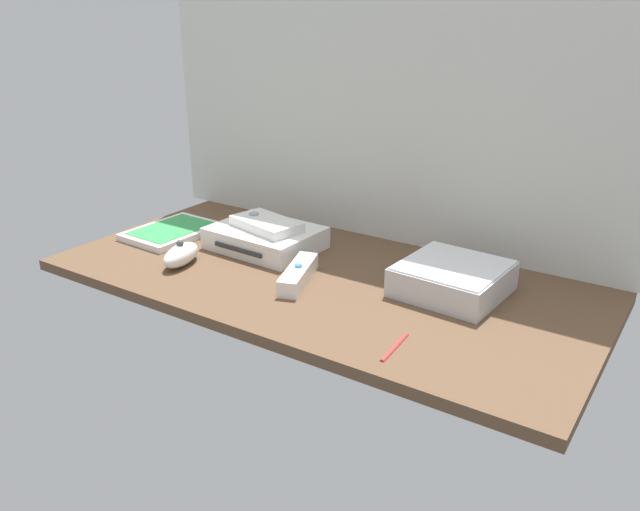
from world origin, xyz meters
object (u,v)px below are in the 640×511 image
object	(u,v)px
game_case	(172,231)
remote_wand	(298,274)
game_console	(265,238)
mini_computer	(452,278)
remote_nunchuk	(181,255)
remote_classic_pad	(266,224)
stylus_pen	(395,346)

from	to	relation	value
game_case	remote_wand	size ratio (longest dim) A/B	1.29
game_console	game_case	world-z (taller)	game_console
remote_wand	mini_computer	bearing A→B (deg)	5.05
game_console	mini_computer	distance (cm)	40.18
mini_computer	game_case	world-z (taller)	mini_computer
remote_nunchuk	remote_classic_pad	xyz separation A→B (cm)	(8.59, 15.60, 3.37)
game_console	remote_nunchuk	bearing A→B (deg)	-114.12
game_case	remote_wand	distance (cm)	37.71
game_console	mini_computer	size ratio (longest dim) A/B	1.20
remote_nunchuk	remote_classic_pad	bearing A→B (deg)	48.44
remote_wand	game_console	bearing A→B (deg)	127.28
game_console	game_case	distance (cm)	22.38
remote_nunchuk	stylus_pen	xyz separation A→B (cm)	(48.76, -5.72, -1.69)
game_console	remote_classic_pad	world-z (taller)	remote_classic_pad
game_console	mini_computer	bearing A→B (deg)	3.51
remote_classic_pad	stylus_pen	bearing A→B (deg)	-14.96
remote_nunchuk	remote_classic_pad	world-z (taller)	remote_classic_pad
remote_wand	remote_nunchuk	size ratio (longest dim) A/B	1.41
game_console	mini_computer	world-z (taller)	mini_computer
mini_computer	remote_classic_pad	world-z (taller)	remote_classic_pad
remote_classic_pad	remote_nunchuk	bearing A→B (deg)	-105.84
game_console	stylus_pen	xyz separation A→B (cm)	(40.83, -21.67, -1.85)
remote_classic_pad	mini_computer	bearing A→B (deg)	14.72
mini_computer	remote_wand	size ratio (longest dim) A/B	1.19
game_case	stylus_pen	xyz separation A→B (cm)	(62.64, -16.83, -0.41)
stylus_pen	game_case	bearing A→B (deg)	164.96
stylus_pen	remote_classic_pad	bearing A→B (deg)	152.04
remote_nunchuk	remote_classic_pad	distance (cm)	18.12
game_console	remote_classic_pad	bearing A→B (deg)	-25.51
remote_wand	stylus_pen	xyz separation A→B (cm)	(25.33, -11.40, -1.16)
mini_computer	remote_wand	distance (cm)	27.08
game_case	remote_classic_pad	size ratio (longest dim) A/B	1.23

